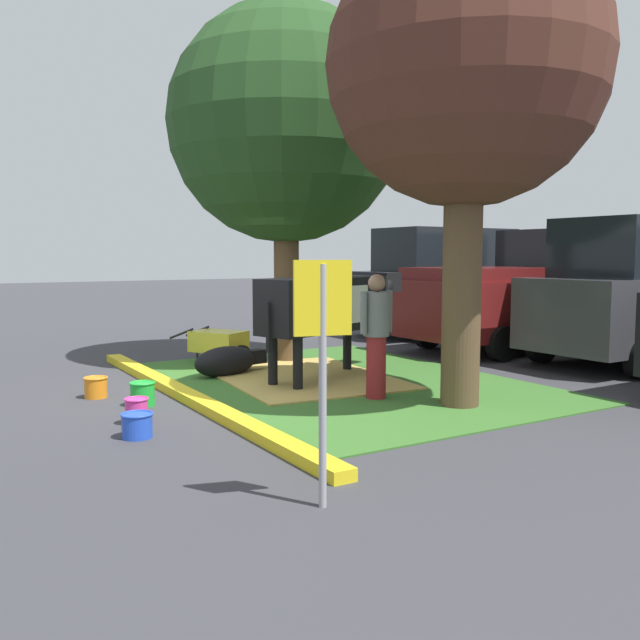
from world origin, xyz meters
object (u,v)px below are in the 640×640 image
at_px(cow_holstein, 329,305).
at_px(suv_black, 445,281).
at_px(bucket_pink, 137,410).
at_px(shade_tree_left, 286,126).
at_px(shade_tree_right, 466,69).
at_px(bucket_blue, 137,425).
at_px(bucket_orange, 96,387).
at_px(calf_lying, 227,361).
at_px(pickup_truck_maroon, 530,293).
at_px(person_handler, 376,333).
at_px(wheelbarrow, 220,342).
at_px(bucket_green, 143,393).
at_px(parking_sign, 323,334).

relative_size(cow_holstein, suv_black, 0.66).
bearing_deg(cow_holstein, bucket_pink, -70.74).
xyz_separation_m(bucket_pink, suv_black, (-4.83, 8.86, 1.11)).
height_order(shade_tree_left, suv_black, shade_tree_left).
height_order(shade_tree_right, bucket_blue, shade_tree_right).
bearing_deg(bucket_orange, calf_lying, 104.29).
bearing_deg(suv_black, pickup_truck_maroon, -3.28).
distance_m(shade_tree_right, person_handler, 3.43).
height_order(calf_lying, pickup_truck_maroon, pickup_truck_maroon).
bearing_deg(pickup_truck_maroon, suv_black, 176.72).
height_order(wheelbarrow, bucket_green, wheelbarrow).
relative_size(cow_holstein, bucket_blue, 8.94).
xyz_separation_m(wheelbarrow, bucket_orange, (1.72, -2.50, -0.24)).
xyz_separation_m(cow_holstein, bucket_pink, (1.15, -3.28, -0.99)).
bearing_deg(bucket_orange, shade_tree_left, 110.36).
relative_size(calf_lying, parking_sign, 0.71).
bearing_deg(parking_sign, cow_holstein, 147.52).
relative_size(person_handler, bucket_pink, 5.52).
bearing_deg(bucket_blue, suv_black, 120.91).
relative_size(shade_tree_left, parking_sign, 3.31).
height_order(calf_lying, bucket_pink, calf_lying).
relative_size(person_handler, bucket_green, 5.06).
height_order(bucket_blue, pickup_truck_maroon, pickup_truck_maroon).
bearing_deg(bucket_green, shade_tree_right, 58.38).
xyz_separation_m(calf_lying, suv_black, (-2.61, 6.79, 1.03)).
xyz_separation_m(shade_tree_right, bucket_green, (-2.10, -3.42, -3.98)).
xyz_separation_m(shade_tree_left, bucket_pink, (3.03, -3.56, -3.98)).
bearing_deg(person_handler, bucket_pink, -96.39).
xyz_separation_m(person_handler, parking_sign, (2.88, -2.59, 0.43)).
relative_size(shade_tree_right, suv_black, 1.27).
bearing_deg(suv_black, person_handler, -48.15).
bearing_deg(bucket_pink, shade_tree_left, 130.37).
bearing_deg(shade_tree_left, calf_lying, -61.73).
bearing_deg(suv_black, shade_tree_left, -71.20).
distance_m(parking_sign, suv_black, 11.62).
xyz_separation_m(calf_lying, pickup_truck_maroon, (0.14, 6.63, 0.88)).
height_order(shade_tree_right, person_handler, shade_tree_right).
bearing_deg(calf_lying, bucket_green, -52.36).
distance_m(calf_lying, wheelbarrow, 1.24).
relative_size(person_handler, pickup_truck_maroon, 0.31).
xyz_separation_m(bucket_orange, bucket_blue, (2.25, -0.09, -0.01)).
bearing_deg(bucket_pink, calf_lying, 137.08).
xyz_separation_m(cow_holstein, calf_lying, (-1.08, -1.21, -0.91)).
relative_size(parking_sign, bucket_pink, 6.25).
height_order(bucket_orange, bucket_blue, bucket_orange).
distance_m(calf_lying, bucket_orange, 2.21).
xyz_separation_m(shade_tree_left, cow_holstein, (1.88, -0.28, -2.98)).
relative_size(cow_holstein, bucket_pink, 10.16).
height_order(shade_tree_right, calf_lying, shade_tree_right).
relative_size(person_handler, parking_sign, 0.88).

